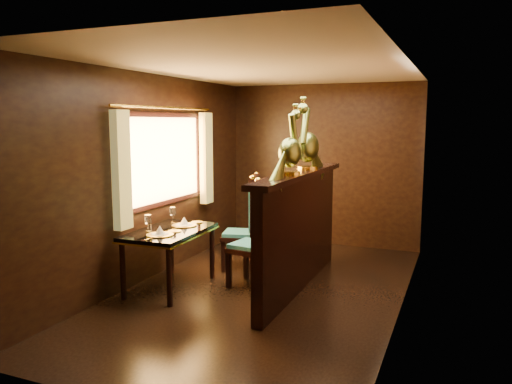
# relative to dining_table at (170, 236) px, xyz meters

# --- Properties ---
(ground) EXTENTS (5.00, 5.00, 0.00)m
(ground) POSITION_rel_dining_table_xyz_m (1.05, 0.29, -0.63)
(ground) COLOR black
(ground) RESTS_ON ground
(room_shell) EXTENTS (3.04, 5.04, 2.52)m
(room_shell) POSITION_rel_dining_table_xyz_m (0.97, 0.31, 0.96)
(room_shell) COLOR black
(room_shell) RESTS_ON ground
(partition) EXTENTS (0.26, 2.70, 1.36)m
(partition) POSITION_rel_dining_table_xyz_m (1.37, 0.59, 0.09)
(partition) COLOR black
(partition) RESTS_ON ground
(dining_table) EXTENTS (0.76, 1.20, 0.89)m
(dining_table) POSITION_rel_dining_table_xyz_m (0.00, 0.00, 0.00)
(dining_table) COLOR black
(dining_table) RESTS_ON ground
(chair_left) EXTENTS (0.54, 0.56, 1.32)m
(chair_left) POSITION_rel_dining_table_xyz_m (0.96, 0.41, 0.06)
(chair_left) COLOR black
(chair_left) RESTS_ON ground
(chair_right) EXTENTS (0.56, 0.57, 1.27)m
(chair_right) POSITION_rel_dining_table_xyz_m (0.53, 1.06, 0.03)
(chair_right) COLOR black
(chair_right) RESTS_ON ground
(peacock_left) EXTENTS (0.24, 0.64, 0.76)m
(peacock_left) POSITION_rel_dining_table_xyz_m (1.38, 0.20, 1.11)
(peacock_left) COLOR #1C5532
(peacock_left) RESTS_ON partition
(peacock_right) EXTENTS (0.27, 0.71, 0.84)m
(peacock_right) POSITION_rel_dining_table_xyz_m (1.38, 0.86, 1.16)
(peacock_right) COLOR #1C5532
(peacock_right) RESTS_ON partition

